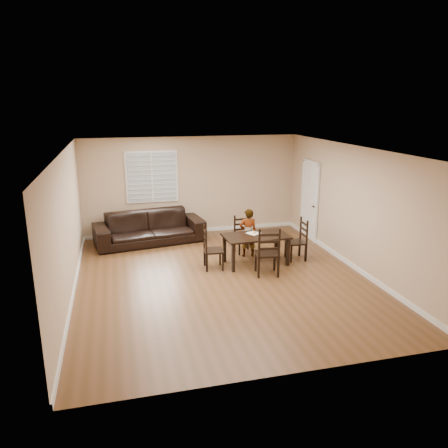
{
  "coord_description": "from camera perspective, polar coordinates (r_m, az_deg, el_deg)",
  "views": [
    {
      "loc": [
        -2.05,
        -8.33,
        3.61
      ],
      "look_at": [
        0.21,
        0.66,
        1.0
      ],
      "focal_mm": 35.0,
      "sensor_mm": 36.0,
      "label": 1
    }
  ],
  "objects": [
    {
      "name": "ground",
      "position": [
        9.31,
        -0.25,
        -7.1
      ],
      "size": [
        7.0,
        7.0,
        0.0
      ],
      "primitive_type": "plane",
      "color": "brown",
      "rests_on": "ground"
    },
    {
      "name": "room",
      "position": [
        8.94,
        -0.31,
        4.09
      ],
      "size": [
        6.04,
        7.04,
        2.72
      ],
      "color": "tan",
      "rests_on": "ground"
    },
    {
      "name": "dining_table",
      "position": [
        9.95,
        4.2,
        -1.97
      ],
      "size": [
        1.5,
        0.89,
        0.68
      ],
      "rotation": [
        0.0,
        0.0,
        0.05
      ],
      "color": "black",
      "rests_on": "ground"
    },
    {
      "name": "chair_near",
      "position": [
        10.83,
        2.4,
        -1.44
      ],
      "size": [
        0.44,
        0.42,
        0.92
      ],
      "rotation": [
        0.0,
        0.0,
        0.08
      ],
      "color": "black",
      "rests_on": "ground"
    },
    {
      "name": "chair_far",
      "position": [
        9.27,
        5.79,
        -4.02
      ],
      "size": [
        0.55,
        0.52,
        1.08
      ],
      "rotation": [
        0.0,
        0.0,
        2.99
      ],
      "color": "black",
      "rests_on": "ground"
    },
    {
      "name": "chair_left",
      "position": [
        9.68,
        -2.07,
        -3.39
      ],
      "size": [
        0.44,
        0.47,
        0.97
      ],
      "rotation": [
        0.0,
        0.0,
        1.49
      ],
      "color": "black",
      "rests_on": "ground"
    },
    {
      "name": "chair_right",
      "position": [
        10.43,
        9.97,
        -2.18
      ],
      "size": [
        0.43,
        0.45,
        0.99
      ],
      "rotation": [
        0.0,
        0.0,
        -1.6
      ],
      "color": "black",
      "rests_on": "ground"
    },
    {
      "name": "child",
      "position": [
        10.42,
        3.16,
        -1.15
      ],
      "size": [
        0.45,
        0.32,
        1.18
      ],
      "primitive_type": "imported",
      "rotation": [
        0.0,
        0.0,
        3.06
      ],
      "color": "gray",
      "rests_on": "ground"
    },
    {
      "name": "napkin",
      "position": [
        10.07,
        3.87,
        -1.2
      ],
      "size": [
        0.37,
        0.37,
        0.0
      ],
      "primitive_type": "cube",
      "rotation": [
        0.0,
        0.0,
        0.52
      ],
      "color": "beige",
      "rests_on": "dining_table"
    },
    {
      "name": "donut",
      "position": [
        10.07,
        3.97,
        -1.07
      ],
      "size": [
        0.1,
        0.1,
        0.04
      ],
      "color": "gold",
      "rests_on": "napkin"
    },
    {
      "name": "sofa",
      "position": [
        11.62,
        -9.72,
        -0.48
      ],
      "size": [
        2.95,
        1.53,
        0.82
      ],
      "primitive_type": "imported",
      "rotation": [
        0.0,
        0.0,
        0.16
      ],
      "color": "black",
      "rests_on": "ground"
    }
  ]
}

